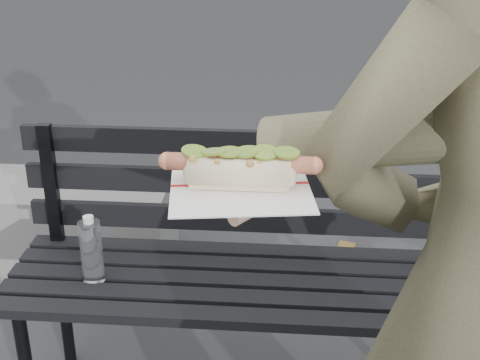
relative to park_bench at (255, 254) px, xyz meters
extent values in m
cylinder|color=black|center=(-0.66, 0.10, -0.30)|extent=(0.04, 0.04, 0.45)
cylinder|color=black|center=(0.68, 0.10, -0.30)|extent=(0.04, 0.04, 0.45)
cube|color=black|center=(0.01, -0.25, -0.06)|extent=(1.50, 0.07, 0.03)
cube|color=black|center=(0.01, -0.16, -0.06)|extent=(1.50, 0.07, 0.03)
cube|color=black|center=(0.01, -0.07, -0.06)|extent=(1.50, 0.07, 0.03)
cube|color=black|center=(0.01, 0.02, -0.06)|extent=(1.50, 0.07, 0.03)
cube|color=black|center=(0.01, 0.11, -0.06)|extent=(1.50, 0.07, 0.03)
cube|color=black|center=(-0.66, 0.12, 0.15)|extent=(0.04, 0.03, 0.42)
cube|color=black|center=(0.01, 0.14, 0.05)|extent=(1.50, 0.02, 0.08)
cube|color=black|center=(0.01, 0.14, 0.18)|extent=(1.50, 0.02, 0.08)
cube|color=black|center=(0.01, 0.14, 0.31)|extent=(1.50, 0.02, 0.08)
cylinder|color=white|center=(-0.47, -0.11, 0.05)|extent=(0.06, 0.06, 0.19)
cylinder|color=white|center=(-0.47, -0.11, 0.16)|extent=(0.03, 0.03, 0.02)
cube|color=slate|center=(-1.00, 0.72, -0.32)|extent=(1.20, 0.40, 0.40)
cylinder|color=#4D4633|center=(0.30, -0.84, 0.70)|extent=(0.51, 0.23, 0.19)
cylinder|color=#D8A384|center=(0.07, -0.91, 0.64)|extent=(0.09, 0.08, 0.07)
ellipsoid|color=#D8A384|center=(0.03, -0.92, 0.63)|extent=(0.10, 0.11, 0.03)
cylinder|color=#D8A384|center=(-0.02, -0.95, 0.63)|extent=(0.05, 0.02, 0.02)
cylinder|color=#D8A384|center=(-0.02, -0.93, 0.63)|extent=(0.05, 0.02, 0.02)
cylinder|color=#D8A384|center=(-0.02, -0.91, 0.63)|extent=(0.05, 0.02, 0.02)
cylinder|color=#D8A384|center=(-0.02, -0.89, 0.63)|extent=(0.05, 0.02, 0.02)
cylinder|color=#D8A384|center=(0.04, -0.98, 0.63)|extent=(0.04, 0.05, 0.02)
cube|color=white|center=(0.03, -0.92, 0.65)|extent=(0.21, 0.21, 0.00)
cube|color=#B21E1E|center=(0.03, -0.92, 0.65)|extent=(0.19, 0.03, 0.00)
cylinder|color=#D37351|center=(0.03, -0.92, 0.68)|extent=(0.20, 0.02, 0.02)
sphere|color=#D37351|center=(-0.07, -0.92, 0.68)|extent=(0.03, 0.02, 0.02)
sphere|color=#D37351|center=(0.13, -0.92, 0.68)|extent=(0.02, 0.02, 0.02)
sphere|color=#9E6B2D|center=(0.03, -0.90, 0.69)|extent=(0.01, 0.01, 0.01)
sphere|color=#9E6B2D|center=(-0.01, -0.93, 0.69)|extent=(0.01, 0.01, 0.01)
sphere|color=#9E6B2D|center=(0.02, -0.91, 0.69)|extent=(0.01, 0.01, 0.01)
sphere|color=#9E6B2D|center=(0.04, -0.92, 0.69)|extent=(0.01, 0.01, 0.01)
sphere|color=#9E6B2D|center=(0.05, -0.94, 0.69)|extent=(0.01, 0.01, 0.01)
sphere|color=#9E6B2D|center=(0.07, -0.94, 0.68)|extent=(0.01, 0.01, 0.01)
sphere|color=#9E6B2D|center=(0.06, -0.94, 0.69)|extent=(0.01, 0.01, 0.01)
sphere|color=#9E6B2D|center=(-0.02, -0.92, 0.69)|extent=(0.01, 0.01, 0.01)
sphere|color=#9E6B2D|center=(-0.02, -0.91, 0.69)|extent=(0.01, 0.01, 0.01)
sphere|color=#9E6B2D|center=(0.02, -0.91, 0.69)|extent=(0.01, 0.01, 0.01)
sphere|color=#9E6B2D|center=(-0.03, -0.90, 0.69)|extent=(0.01, 0.01, 0.01)
sphere|color=#9E6B2D|center=(0.00, -0.95, 0.69)|extent=(0.01, 0.01, 0.01)
sphere|color=#9E6B2D|center=(0.03, -0.91, 0.69)|extent=(0.01, 0.01, 0.01)
sphere|color=#9E6B2D|center=(-0.03, -0.94, 0.69)|extent=(0.01, 0.01, 0.01)
sphere|color=#9E6B2D|center=(0.02, -0.92, 0.69)|extent=(0.01, 0.01, 0.01)
sphere|color=#9E6B2D|center=(0.06, -0.94, 0.69)|extent=(0.01, 0.01, 0.01)
sphere|color=#9E6B2D|center=(0.02, -0.90, 0.69)|extent=(0.01, 0.01, 0.01)
sphere|color=#9E6B2D|center=(0.01, -0.91, 0.69)|extent=(0.01, 0.01, 0.01)
sphere|color=#9E6B2D|center=(0.01, -0.94, 0.69)|extent=(0.01, 0.01, 0.01)
sphere|color=#9E6B2D|center=(0.02, -0.94, 0.69)|extent=(0.01, 0.01, 0.01)
sphere|color=#9E6B2D|center=(0.06, -0.90, 0.69)|extent=(0.01, 0.01, 0.01)
sphere|color=#9E6B2D|center=(0.05, -0.95, 0.69)|extent=(0.01, 0.01, 0.01)
cylinder|color=olive|center=(-0.03, -0.92, 0.70)|extent=(0.04, 0.04, 0.01)
cylinder|color=olive|center=(0.00, -0.92, 0.70)|extent=(0.04, 0.04, 0.01)
cylinder|color=olive|center=(0.02, -0.92, 0.70)|extent=(0.04, 0.04, 0.00)
cylinder|color=olive|center=(0.04, -0.92, 0.70)|extent=(0.04, 0.04, 0.01)
cylinder|color=olive|center=(0.06, -0.92, 0.70)|extent=(0.04, 0.04, 0.01)
cylinder|color=olive|center=(0.09, -0.92, 0.70)|extent=(0.04, 0.04, 0.01)
cube|color=brown|center=(-1.24, 0.99, -0.52)|extent=(0.05, 0.05, 0.00)
cube|color=brown|center=(0.38, 1.01, -0.52)|extent=(0.09, 0.08, 0.00)
camera|label=1|loc=(0.10, -1.76, 1.03)|focal=50.00mm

